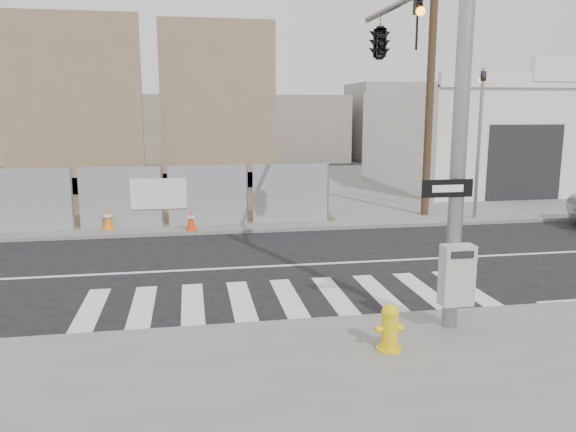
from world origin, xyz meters
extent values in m
plane|color=black|center=(0.00, 0.00, 0.00)|extent=(100.00, 100.00, 0.00)
cube|color=slate|center=(0.00, 14.00, 0.06)|extent=(50.00, 20.00, 0.12)
cylinder|color=gray|center=(2.50, -4.80, 3.62)|extent=(0.26, 0.26, 7.00)
cube|color=#B2B2AF|center=(2.45, -5.08, 1.15)|extent=(0.55, 0.30, 1.05)
cube|color=black|center=(2.25, -4.96, 2.62)|extent=(0.90, 0.03, 0.30)
cube|color=silver|center=(2.25, -4.98, 2.62)|extent=(0.55, 0.01, 0.12)
imported|color=black|center=(2.50, -2.80, 5.57)|extent=(0.16, 0.20, 1.00)
imported|color=black|center=(2.50, -0.60, 5.57)|extent=(0.53, 2.48, 1.00)
cylinder|color=gray|center=(8.00, 4.60, 2.72)|extent=(0.12, 0.12, 5.20)
imported|color=black|center=(8.00, 4.60, 5.22)|extent=(0.16, 0.20, 1.00)
cube|color=#7D654B|center=(-7.00, 13.00, 4.12)|extent=(6.00, 0.50, 8.00)
cube|color=#7D654B|center=(-7.00, 13.40, 0.52)|extent=(6.00, 1.30, 0.80)
cube|color=#7D654B|center=(-0.50, 14.00, 4.12)|extent=(5.50, 0.50, 8.00)
cube|color=#7D654B|center=(-0.50, 14.40, 0.52)|extent=(5.50, 1.30, 0.80)
cube|color=silver|center=(14.00, 13.00, 2.52)|extent=(12.00, 10.00, 4.80)
cube|color=silver|center=(14.00, 8.00, 5.12)|extent=(12.00, 0.30, 0.60)
cube|color=silver|center=(14.00, 7.95, 5.57)|extent=(4.00, 0.30, 1.00)
cube|color=black|center=(12.00, 7.98, 1.72)|extent=(3.40, 0.06, 3.20)
cylinder|color=#473221|center=(6.50, 5.50, 5.12)|extent=(0.28, 0.28, 10.00)
cylinder|color=yellow|center=(1.08, -5.59, 0.14)|extent=(0.43, 0.43, 0.04)
cylinder|color=yellow|center=(1.08, -5.59, 0.42)|extent=(0.28, 0.28, 0.60)
sphere|color=yellow|center=(1.08, -5.59, 0.74)|extent=(0.28, 0.28, 0.28)
cylinder|color=yellow|center=(0.92, -5.59, 0.48)|extent=(0.15, 0.12, 0.11)
cylinder|color=yellow|center=(1.25, -5.59, 0.48)|extent=(0.15, 0.12, 0.11)
cube|color=orange|center=(-4.62, 4.81, 0.13)|extent=(0.42, 0.42, 0.03)
cone|color=orange|center=(-4.62, 4.81, 0.47)|extent=(0.37, 0.37, 0.69)
cylinder|color=silver|center=(-4.62, 4.81, 0.56)|extent=(0.27, 0.27, 0.08)
cube|color=#EF3A0C|center=(-1.99, 4.22, 0.13)|extent=(0.39, 0.39, 0.03)
cone|color=#EF3A0C|center=(-1.99, 4.22, 0.46)|extent=(0.35, 0.35, 0.68)
cylinder|color=silver|center=(-1.99, 4.22, 0.55)|extent=(0.26, 0.26, 0.08)
camera|label=1|loc=(-1.97, -13.62, 3.90)|focal=35.00mm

